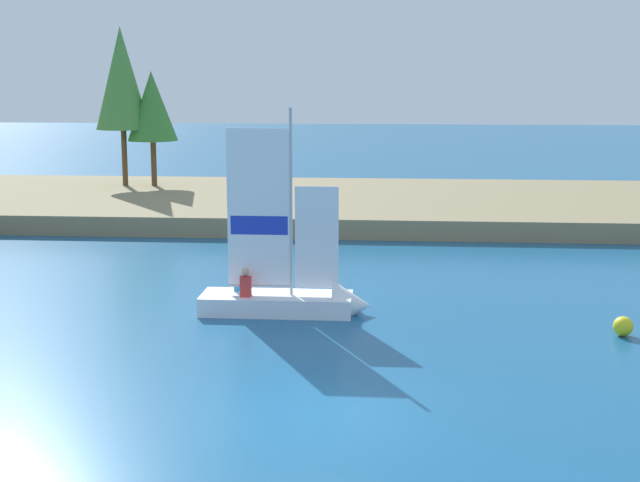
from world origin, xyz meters
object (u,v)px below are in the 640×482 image
Objects in this scene: channel_buoy at (623,326)px; sailboat at (301,297)px; shoreline_tree_centre at (122,79)px; shoreline_tree_midright at (152,106)px.

sailboat is at bearing 169.26° from channel_buoy.
sailboat is at bearing -62.33° from shoreline_tree_centre.
shoreline_tree_midright is at bearing 114.58° from sailboat.
sailboat is (10.84, -20.67, -5.56)m from shoreline_tree_centre.
shoreline_tree_midright is at bearing 3.35° from shoreline_tree_centre.
channel_buoy is at bearing -10.54° from sailboat.
sailboat is 11.97× the size of channel_buoy.
shoreline_tree_centre is at bearing 117.88° from sailboat.
shoreline_tree_midright reaches higher than channel_buoy.
shoreline_tree_centre is 15.98× the size of channel_buoy.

